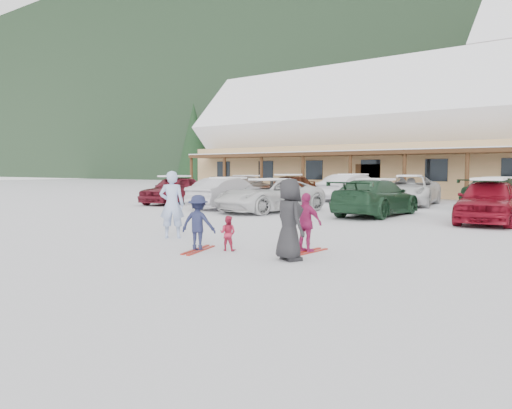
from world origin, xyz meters
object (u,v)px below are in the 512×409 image
Objects in this scene: child_navy at (198,223)px; child_magenta at (306,223)px; toddler_red at (228,233)px; parked_car_3 at (376,198)px; parked_car_2 at (270,196)px; parked_car_7 at (246,186)px; day_lodge at (372,142)px; parked_car_8 at (288,187)px; bystander_dark at (289,220)px; parked_car_10 at (409,190)px; parked_car_9 at (353,188)px; adult_skier at (172,205)px; parked_car_4 at (488,201)px; parked_car_1 at (228,193)px; parked_car_11 at (499,194)px; parked_car_0 at (175,190)px.

child_navy is 2.44m from child_magenta.
toddler_red is 10.08m from parked_car_3.
parked_car_7 reaches higher than parked_car_2.
day_lodge is 5.80× the size of parked_car_3.
parked_car_7 is 3.66m from parked_car_8.
parked_car_10 is at bearing -49.32° from bystander_dark.
parked_car_9 is (-7.38, 17.66, -0.05)m from bystander_dark.
parked_car_2 is (-7.04, 9.04, -0.12)m from bystander_dark.
parked_car_8 is (-7.27, 16.47, -0.14)m from adult_skier.
parked_car_4 reaches higher than toddler_red.
parked_car_1 reaches higher than child_magenta.
parked_car_1 is at bearing 42.97° from parked_car_11.
parked_car_8 is (-11.59, 17.28, -0.07)m from bystander_dark.
parked_car_4 is at bearing -162.58° from adult_skier.
bystander_dark is at bearing -104.88° from parked_car_4.
toddler_red is 0.18× the size of parked_car_8.
parked_car_7 is at bearing 90.20° from parked_car_0.
adult_skier is 0.35× the size of parked_car_2.
child_navy is 0.28× the size of parked_car_8.
child_navy is at bearing 34.10° from bystander_dark.
child_magenta is at bearing 122.71° from parked_car_9.
parked_car_11 reaches higher than child_navy.
parked_car_9 reaches higher than child_magenta.
parked_car_0 is (-12.27, 9.91, 0.35)m from toddler_red.
parked_car_11 is (-1.02, 6.61, -0.03)m from parked_car_4.
parked_car_10 reaches higher than parked_car_3.
toddler_red is at bearing -59.25° from parked_car_8.
parked_car_9 is (3.66, -10.45, -3.16)m from day_lodge.
child_navy is 0.29× the size of parked_car_1.
parked_car_2 is (-5.26, 8.89, 0.32)m from toddler_red.
parked_car_2 is 1.15× the size of parked_car_8.
child_magenta is at bearing -41.86° from parked_car_0.
toddler_red is at bearing 23.05° from bystander_dark.
parked_car_8 is at bearing -106.19° from adult_skier.
parked_car_4 is (8.57, 0.94, 0.05)m from parked_car_2.
parked_car_4 is at bearing -98.28° from child_magenta.
adult_skier is at bearing 81.07° from parked_car_11.
toddler_red is 0.16× the size of parked_car_11.
parked_car_11 is at bearing -178.81° from parked_car_7.
bystander_dark is 20.81m from parked_car_8.
day_lodge is 18.99m from parked_car_1.
parked_car_1 is at bearing -71.58° from child_navy.
adult_skier is 4.40m from bystander_dark.
day_lodge is 6.48× the size of parked_car_8.
parked_car_2 is 8.62m from parked_car_4.
parked_car_3 is at bearing -90.51° from parked_car_10.
adult_skier is at bearing -102.00° from parked_car_10.
parked_car_1 is 7.12m from parked_car_3.
parked_car_8 is at bearing -78.58° from parked_car_1.
parked_car_10 reaches higher than child_magenta.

